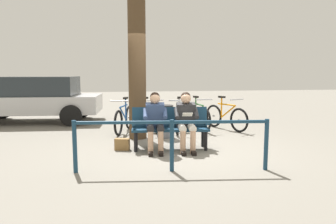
# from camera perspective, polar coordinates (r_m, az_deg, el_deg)

# --- Properties ---
(ground_plane) EXTENTS (40.00, 40.00, 0.00)m
(ground_plane) POSITION_cam_1_polar(r_m,az_deg,el_deg) (6.63, 2.38, -6.75)
(ground_plane) COLOR slate
(bench) EXTENTS (1.64, 0.63, 0.87)m
(bench) POSITION_cam_1_polar(r_m,az_deg,el_deg) (6.59, 0.38, -2.34)
(bench) COLOR navy
(bench) RESTS_ON ground
(person_reading) EXTENTS (0.52, 0.79, 1.20)m
(person_reading) POSITION_cam_1_polar(r_m,az_deg,el_deg) (6.44, 3.35, -1.15)
(person_reading) COLOR #262628
(person_reading) RESTS_ON ground
(person_companion) EXTENTS (0.52, 0.79, 1.20)m
(person_companion) POSITION_cam_1_polar(r_m,az_deg,el_deg) (6.39, -2.36, -1.21)
(person_companion) COLOR #334772
(person_companion) RESTS_ON ground
(handbag) EXTENTS (0.33, 0.21, 0.24)m
(handbag) POSITION_cam_1_polar(r_m,az_deg,el_deg) (6.59, -8.36, -5.84)
(handbag) COLOR olive
(handbag) RESTS_ON ground
(tree_trunk) EXTENTS (0.42, 0.42, 3.28)m
(tree_trunk) POSITION_cam_1_polar(r_m,az_deg,el_deg) (7.57, -5.65, 7.48)
(tree_trunk) COLOR #4C3823
(tree_trunk) RESTS_ON ground
(litter_bin) EXTENTS (0.41, 0.41, 0.80)m
(litter_bin) POSITION_cam_1_polar(r_m,az_deg,el_deg) (7.74, -0.57, -1.69)
(litter_bin) COLOR slate
(litter_bin) RESTS_ON ground
(bicycle_green) EXTENTS (0.76, 1.56, 0.94)m
(bicycle_green) POSITION_cam_1_polar(r_m,az_deg,el_deg) (8.94, 10.50, -0.87)
(bicycle_green) COLOR black
(bicycle_green) RESTS_ON ground
(bicycle_purple) EXTENTS (0.48, 1.67, 0.94)m
(bicycle_purple) POSITION_cam_1_polar(r_m,az_deg,el_deg) (8.87, 5.51, -0.86)
(bicycle_purple) COLOR black
(bicycle_purple) RESTS_ON ground
(bicycle_blue) EXTENTS (0.58, 1.64, 0.94)m
(bicycle_blue) POSITION_cam_1_polar(r_m,az_deg,el_deg) (8.55, 1.94, -1.12)
(bicycle_blue) COLOR black
(bicycle_blue) RESTS_ON ground
(bicycle_red) EXTENTS (0.72, 1.58, 0.94)m
(bicycle_red) POSITION_cam_1_polar(r_m,az_deg,el_deg) (8.56, -3.61, -1.12)
(bicycle_red) COLOR black
(bicycle_red) RESTS_ON ground
(bicycle_black) EXTENTS (0.64, 1.62, 0.94)m
(bicycle_black) POSITION_cam_1_polar(r_m,az_deg,el_deg) (8.49, -8.03, -1.25)
(bicycle_black) COLOR black
(bicycle_black) RESTS_ON ground
(railing_fence) EXTENTS (3.16, 0.43, 0.85)m
(railing_fence) POSITION_cam_1_polar(r_m,az_deg,el_deg) (5.05, 0.71, -4.30)
(railing_fence) COLOR navy
(railing_fence) RESTS_ON ground
(parked_car) EXTENTS (4.32, 2.25, 1.47)m
(parked_car) POSITION_cam_1_polar(r_m,az_deg,el_deg) (10.94, -23.06, 2.32)
(parked_car) COLOR silver
(parked_car) RESTS_ON ground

